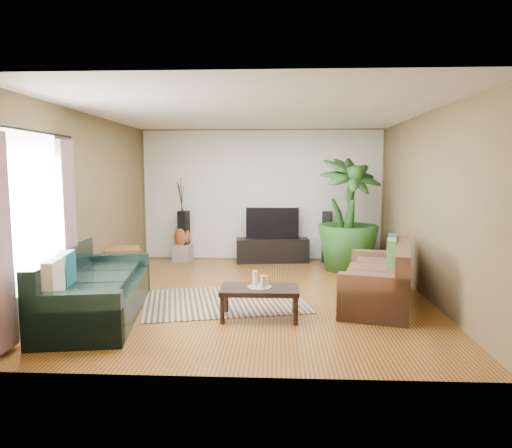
# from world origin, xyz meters

# --- Properties ---
(floor) EXTENTS (5.50, 5.50, 0.00)m
(floor) POSITION_xyz_m (0.00, 0.00, 0.00)
(floor) COLOR #975F27
(floor) RESTS_ON ground
(ceiling) EXTENTS (5.50, 5.50, 0.00)m
(ceiling) POSITION_xyz_m (0.00, 0.00, 2.70)
(ceiling) COLOR white
(ceiling) RESTS_ON ground
(wall_back) EXTENTS (5.00, 0.00, 5.00)m
(wall_back) POSITION_xyz_m (0.00, 2.75, 1.35)
(wall_back) COLOR brown
(wall_back) RESTS_ON ground
(wall_front) EXTENTS (5.00, 0.00, 5.00)m
(wall_front) POSITION_xyz_m (0.00, -2.75, 1.35)
(wall_front) COLOR brown
(wall_front) RESTS_ON ground
(wall_left) EXTENTS (0.00, 5.50, 5.50)m
(wall_left) POSITION_xyz_m (-2.50, 0.00, 1.35)
(wall_left) COLOR brown
(wall_left) RESTS_ON ground
(wall_right) EXTENTS (0.00, 5.50, 5.50)m
(wall_right) POSITION_xyz_m (2.50, 0.00, 1.35)
(wall_right) COLOR brown
(wall_right) RESTS_ON ground
(backwall_panel) EXTENTS (4.90, 0.00, 4.90)m
(backwall_panel) POSITION_xyz_m (0.00, 2.74, 1.35)
(backwall_panel) COLOR white
(backwall_panel) RESTS_ON ground
(window_pane) EXTENTS (0.00, 1.80, 1.80)m
(window_pane) POSITION_xyz_m (-2.48, -1.60, 1.40)
(window_pane) COLOR white
(window_pane) RESTS_ON ground
(curtain_far) EXTENTS (0.08, 0.35, 2.20)m
(curtain_far) POSITION_xyz_m (-2.43, -0.85, 1.15)
(curtain_far) COLOR gray
(curtain_far) RESTS_ON ground
(curtain_rod) EXTENTS (0.03, 1.90, 0.03)m
(curtain_rod) POSITION_xyz_m (-2.43, -1.60, 2.30)
(curtain_rod) COLOR black
(curtain_rod) RESTS_ON ground
(sofa_left) EXTENTS (1.36, 2.48, 0.85)m
(sofa_left) POSITION_xyz_m (-1.97, -1.09, 0.42)
(sofa_left) COLOR black
(sofa_left) RESTS_ON floor
(sofa_right) EXTENTS (1.31, 2.05, 0.85)m
(sofa_right) POSITION_xyz_m (1.71, -0.36, 0.42)
(sofa_right) COLOR brown
(sofa_right) RESTS_ON floor
(area_rug) EXTENTS (2.55, 2.06, 0.01)m
(area_rug) POSITION_xyz_m (-0.43, -0.36, 0.01)
(area_rug) COLOR tan
(area_rug) RESTS_ON floor
(coffee_table) EXTENTS (0.98, 0.53, 0.40)m
(coffee_table) POSITION_xyz_m (0.11, -1.09, 0.20)
(coffee_table) COLOR black
(coffee_table) RESTS_ON floor
(candle_tray) EXTENTS (0.30, 0.30, 0.01)m
(candle_tray) POSITION_xyz_m (0.11, -1.09, 0.41)
(candle_tray) COLOR gray
(candle_tray) RESTS_ON coffee_table
(candle_tall) EXTENTS (0.06, 0.06, 0.19)m
(candle_tall) POSITION_xyz_m (0.05, -1.06, 0.51)
(candle_tall) COLOR beige
(candle_tall) RESTS_ON candle_tray
(candle_mid) EXTENTS (0.06, 0.06, 0.15)m
(candle_mid) POSITION_xyz_m (0.15, -1.13, 0.49)
(candle_mid) COLOR beige
(candle_mid) RESTS_ON candle_tray
(candle_short) EXTENTS (0.06, 0.06, 0.12)m
(candle_short) POSITION_xyz_m (0.18, -1.03, 0.47)
(candle_short) COLOR beige
(candle_short) RESTS_ON candle_tray
(tv_stand) EXTENTS (1.49, 0.60, 0.49)m
(tv_stand) POSITION_xyz_m (0.22, 2.50, 0.24)
(tv_stand) COLOR black
(tv_stand) RESTS_ON floor
(television) EXTENTS (1.07, 0.06, 0.63)m
(television) POSITION_xyz_m (0.22, 2.50, 0.80)
(television) COLOR black
(television) RESTS_ON tv_stand
(speaker_left) EXTENTS (0.23, 0.25, 1.04)m
(speaker_left) POSITION_xyz_m (-1.59, 2.50, 0.52)
(speaker_left) COLOR black
(speaker_left) RESTS_ON floor
(speaker_right) EXTENTS (0.23, 0.24, 1.04)m
(speaker_right) POSITION_xyz_m (1.33, 2.50, 0.52)
(speaker_right) COLOR black
(speaker_right) RESTS_ON floor
(potted_plant) EXTENTS (1.57, 1.57, 2.10)m
(potted_plant) POSITION_xyz_m (1.63, 1.83, 1.05)
(potted_plant) COLOR #204D19
(potted_plant) RESTS_ON floor
(plant_pot) EXTENTS (0.39, 0.39, 0.30)m
(plant_pot) POSITION_xyz_m (1.63, 1.83, 0.15)
(plant_pot) COLOR black
(plant_pot) RESTS_ON floor
(pedestal) EXTENTS (0.39, 0.39, 0.35)m
(pedestal) POSITION_xyz_m (-1.62, 2.50, 0.17)
(pedestal) COLOR #989895
(pedestal) RESTS_ON floor
(vase) EXTENTS (0.32, 0.32, 0.45)m
(vase) POSITION_xyz_m (-1.62, 2.50, 0.51)
(vase) COLOR #9B441C
(vase) RESTS_ON pedestal
(side_table) EXTENTS (0.68, 0.68, 0.57)m
(side_table) POSITION_xyz_m (-2.25, 0.71, 0.29)
(side_table) COLOR olive
(side_table) RESTS_ON floor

